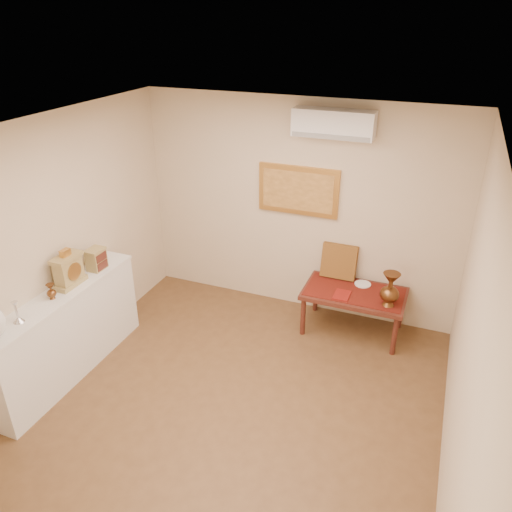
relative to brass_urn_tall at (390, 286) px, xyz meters
The scene contains 18 objects.
floor 2.28m from the brass_urn_tall, 126.26° to the right, with size 4.50×4.50×0.00m, color brown.
ceiling 2.85m from the brass_urn_tall, 126.26° to the right, with size 4.50×4.50×0.00m, color white.
wall_back 1.47m from the brass_urn_tall, 157.20° to the left, with size 4.00×0.02×2.70m, color beige.
wall_left 3.73m from the brass_urn_tall, 152.20° to the right, with size 0.02×4.50×2.70m, color beige.
wall_right 1.95m from the brass_urn_tall, 66.76° to the right, with size 0.02×4.50×2.70m, color beige.
candlestick 3.83m from the brass_urn_tall, 143.77° to the right, with size 0.10×0.10×0.22m, color silver, non-canonical shape.
brass_urn_small 3.58m from the brass_urn_tall, 149.51° to the right, with size 0.09×0.09×0.21m, color brown, non-canonical shape.
table_cloth 0.51m from the brass_urn_tall, 158.72° to the left, with size 1.14×0.59×0.01m, color #611810.
brass_urn_tall is the anchor object (origin of this frame).
plate 0.56m from the brass_urn_tall, 134.65° to the left, with size 0.20×0.20×0.01m, color white.
menu 0.58m from the brass_urn_tall, behind, with size 0.18×0.25×0.01m, color maroon.
cushion 0.82m from the brass_urn_tall, 146.78° to the left, with size 0.43×0.10×0.43m, color #5A2212.
display_ledge 3.55m from the brass_urn_tall, 150.88° to the right, with size 0.37×2.02×0.98m.
mantel_clock 3.46m from the brass_urn_tall, 153.74° to the right, with size 0.17×0.36×0.41m.
wooden_chest 3.27m from the brass_urn_tall, 159.73° to the right, with size 0.16×0.21×0.24m.
low_table 0.54m from the brass_urn_tall, 158.72° to the left, with size 1.20×0.70×0.55m.
painting 1.57m from the brass_urn_tall, 158.25° to the left, with size 1.00×0.06×0.60m.
ac_unit 1.90m from the brass_urn_tall, 155.17° to the left, with size 0.90×0.25×0.30m.
Camera 1 is at (1.64, -3.31, 3.58)m, focal length 35.00 mm.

